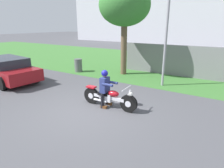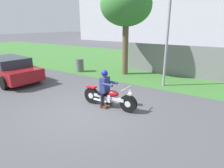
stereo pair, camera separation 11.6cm
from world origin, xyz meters
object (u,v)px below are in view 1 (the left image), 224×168
at_px(streetlight_pole, 171,6).
at_px(motorcycle_lead, 109,97).
at_px(tree_roadside, 125,6).
at_px(car_parked, 6,69).
at_px(trash_can, 78,65).
at_px(rider_lead, 105,86).

bearing_deg(streetlight_pole, motorcycle_lead, -103.88).
distance_m(tree_roadside, car_parked, 7.34).
xyz_separation_m(motorcycle_lead, tree_roadside, (-2.00, 4.69, 3.56)).
relative_size(trash_can, car_parked, 0.18).
height_order(motorcycle_lead, car_parked, car_parked).
xyz_separation_m(tree_roadside, car_parked, (-4.57, -4.72, -3.28)).
bearing_deg(motorcycle_lead, tree_roadside, 111.13).
bearing_deg(rider_lead, trash_can, 139.55).
bearing_deg(rider_lead, motorcycle_lead, -0.84).
bearing_deg(motorcycle_lead, car_parked, 178.26).
bearing_deg(car_parked, trash_can, 70.38).
bearing_deg(car_parked, streetlight_pole, 32.85).
bearing_deg(rider_lead, car_parked, 178.24).
xyz_separation_m(rider_lead, streetlight_pole, (1.08, 3.69, 2.92)).
xyz_separation_m(streetlight_pole, car_parked, (-7.48, -3.72, -3.07)).
bearing_deg(trash_can, car_parked, -116.06).
relative_size(tree_roadside, streetlight_pole, 0.86).
height_order(trash_can, car_parked, car_parked).
bearing_deg(streetlight_pole, tree_roadside, 160.95).
bearing_deg(motorcycle_lead, rider_lead, 179.16).
relative_size(motorcycle_lead, tree_roadside, 0.43).
xyz_separation_m(motorcycle_lead, streetlight_pole, (0.91, 3.69, 3.34)).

